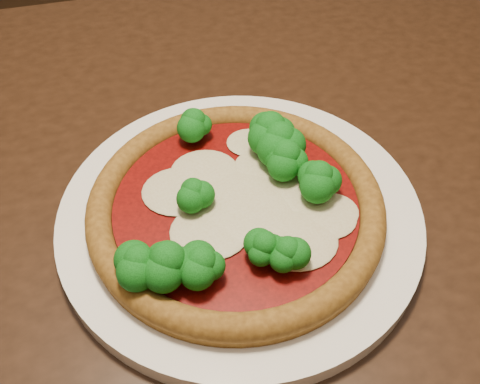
{
  "coord_description": "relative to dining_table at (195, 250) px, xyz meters",
  "views": [
    {
      "loc": [
        0.05,
        -0.6,
        1.14
      ],
      "look_at": [
        0.06,
        -0.28,
        0.79
      ],
      "focal_mm": 40.0,
      "sensor_mm": 36.0,
      "label": 1
    }
  ],
  "objects": [
    {
      "name": "floor",
      "position": [
        -0.01,
        0.24,
        -0.65
      ],
      "size": [
        4.0,
        4.0,
        0.0
      ],
      "primitive_type": "plane",
      "color": "black",
      "rests_on": "ground"
    },
    {
      "name": "dining_table",
      "position": [
        0.0,
        0.0,
        0.0
      ],
      "size": [
        1.22,
        1.04,
        0.75
      ],
      "rotation": [
        0.0,
        0.0,
        0.22
      ],
      "color": "black",
      "rests_on": "floor"
    },
    {
      "name": "plate",
      "position": [
        0.05,
        -0.04,
        0.11
      ],
      "size": [
        0.34,
        0.34,
        0.02
      ],
      "primitive_type": "cylinder",
      "color": "white",
      "rests_on": "dining_table"
    },
    {
      "name": "pizza",
      "position": [
        0.05,
        -0.05,
        0.14
      ],
      "size": [
        0.27,
        0.27,
        0.06
      ],
      "rotation": [
        0.0,
        0.0,
        -0.27
      ],
      "color": "#8B5F21",
      "rests_on": "plate"
    }
  ]
}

